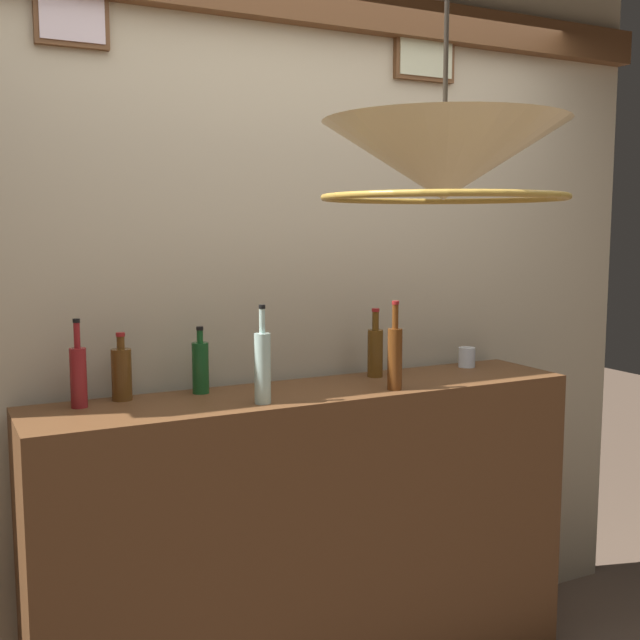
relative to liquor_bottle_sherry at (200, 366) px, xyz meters
The scene contains 10 objects.
panelled_rear_partition 0.47m from the liquor_bottle_sherry, 22.51° to the left, with size 3.31×0.15×2.79m.
bar_shelf_unit 0.76m from the liquor_bottle_sherry, 19.03° to the right, with size 1.95×0.40×1.12m, color brown.
liquor_bottle_sherry is the anchor object (origin of this frame).
liquor_bottle_whiskey 0.27m from the liquor_bottle_sherry, 61.13° to the right, with size 0.05×0.05×0.32m.
liquor_bottle_tequila 0.67m from the liquor_bottle_sherry, 21.91° to the right, with size 0.05×0.05×0.31m.
liquor_bottle_bourbon 0.68m from the liquor_bottle_sherry, ahead, with size 0.06×0.06×0.26m.
liquor_bottle_brandy 0.26m from the liquor_bottle_sherry, behind, with size 0.07×0.07×0.22m.
liquor_bottle_rye 0.41m from the liquor_bottle_sherry, behind, with size 0.05×0.05×0.28m.
glass_tumbler_rocks 1.11m from the liquor_bottle_sherry, ahead, with size 0.07×0.07×0.08m.
pendant_lamp 1.14m from the liquor_bottle_sherry, 68.69° to the right, with size 0.61×0.61×0.50m.
Camera 1 is at (-1.17, -1.54, 1.69)m, focal length 43.33 mm.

